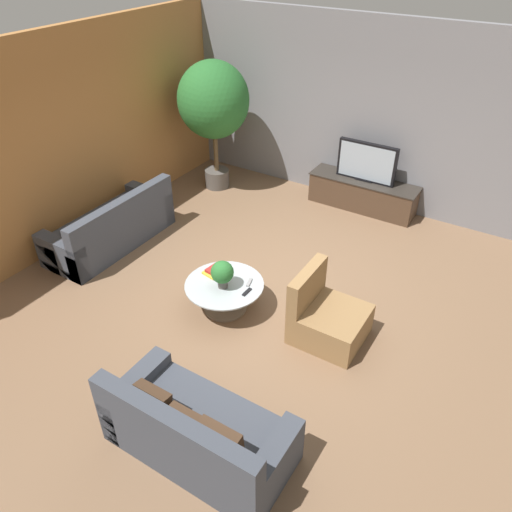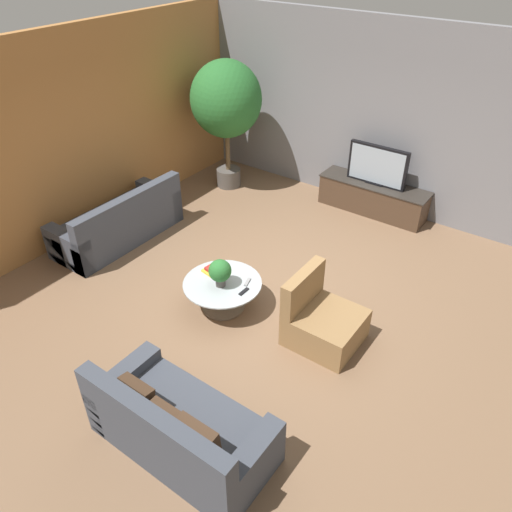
{
  "view_description": "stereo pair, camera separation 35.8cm",
  "coord_description": "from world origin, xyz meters",
  "px_view_note": "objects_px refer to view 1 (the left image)",
  "views": [
    {
      "loc": [
        2.65,
        -4.42,
        4.22
      ],
      "look_at": [
        -0.13,
        0.06,
        0.55
      ],
      "focal_mm": 35.0,
      "sensor_mm": 36.0,
      "label": 1
    },
    {
      "loc": [
        2.95,
        -4.22,
        4.22
      ],
      "look_at": [
        -0.13,
        0.06,
        0.55
      ],
      "focal_mm": 35.0,
      "sensor_mm": 36.0,
      "label": 2
    }
  ],
  "objects_px": {
    "couch_near_entry": "(197,432)",
    "potted_plant_tabletop": "(222,273)",
    "couch_by_wall": "(112,228)",
    "potted_palm_tall": "(214,103)",
    "coffee_table": "(225,291)",
    "television": "(367,162)",
    "media_console": "(363,193)",
    "armchair_wicker": "(326,318)"
  },
  "relations": [
    {
      "from": "couch_near_entry",
      "to": "potted_palm_tall",
      "type": "height_order",
      "value": "potted_palm_tall"
    },
    {
      "from": "armchair_wicker",
      "to": "potted_palm_tall",
      "type": "xyz_separation_m",
      "value": [
        -3.4,
        2.55,
        1.28
      ]
    },
    {
      "from": "couch_near_entry",
      "to": "coffee_table",
      "type": "bearing_deg",
      "value": -62.25
    },
    {
      "from": "potted_palm_tall",
      "to": "armchair_wicker",
      "type": "bearing_deg",
      "value": -36.85
    },
    {
      "from": "coffee_table",
      "to": "couch_by_wall",
      "type": "height_order",
      "value": "couch_by_wall"
    },
    {
      "from": "television",
      "to": "coffee_table",
      "type": "distance_m",
      "value": 3.49
    },
    {
      "from": "coffee_table",
      "to": "couch_near_entry",
      "type": "xyz_separation_m",
      "value": [
        0.97,
        -1.84,
        0.01
      ]
    },
    {
      "from": "media_console",
      "to": "armchair_wicker",
      "type": "relative_size",
      "value": 2.12
    },
    {
      "from": "coffee_table",
      "to": "potted_palm_tall",
      "type": "bearing_deg",
      "value": 127.1
    },
    {
      "from": "media_console",
      "to": "potted_plant_tabletop",
      "type": "xyz_separation_m",
      "value": [
        -0.46,
        -3.47,
        0.34
      ]
    },
    {
      "from": "couch_by_wall",
      "to": "couch_near_entry",
      "type": "distance_m",
      "value": 3.93
    },
    {
      "from": "coffee_table",
      "to": "couch_by_wall",
      "type": "relative_size",
      "value": 0.49
    },
    {
      "from": "potted_palm_tall",
      "to": "potted_plant_tabletop",
      "type": "distance_m",
      "value": 3.66
    },
    {
      "from": "media_console",
      "to": "armchair_wicker",
      "type": "height_order",
      "value": "armchair_wicker"
    },
    {
      "from": "coffee_table",
      "to": "armchair_wicker",
      "type": "height_order",
      "value": "armchair_wicker"
    },
    {
      "from": "television",
      "to": "coffee_table",
      "type": "relative_size",
      "value": 1.0
    },
    {
      "from": "television",
      "to": "potted_plant_tabletop",
      "type": "xyz_separation_m",
      "value": [
        -0.46,
        -3.47,
        -0.23
      ]
    },
    {
      "from": "couch_by_wall",
      "to": "armchair_wicker",
      "type": "relative_size",
      "value": 2.33
    },
    {
      "from": "television",
      "to": "couch_by_wall",
      "type": "xyz_separation_m",
      "value": [
        -2.78,
        -3.07,
        -0.55
      ]
    },
    {
      "from": "couch_by_wall",
      "to": "potted_plant_tabletop",
      "type": "distance_m",
      "value": 2.38
    },
    {
      "from": "potted_plant_tabletop",
      "to": "potted_palm_tall",
      "type": "bearing_deg",
      "value": 126.8
    },
    {
      "from": "armchair_wicker",
      "to": "media_console",
      "type": "bearing_deg",
      "value": 14.49
    },
    {
      "from": "media_console",
      "to": "television",
      "type": "height_order",
      "value": "television"
    },
    {
      "from": "couch_near_entry",
      "to": "potted_plant_tabletop",
      "type": "xyz_separation_m",
      "value": [
        -0.95,
        1.78,
        0.32
      ]
    },
    {
      "from": "television",
      "to": "potted_palm_tall",
      "type": "bearing_deg",
      "value": -166.09
    },
    {
      "from": "coffee_table",
      "to": "couch_by_wall",
      "type": "bearing_deg",
      "value": 171.45
    },
    {
      "from": "media_console",
      "to": "couch_by_wall",
      "type": "xyz_separation_m",
      "value": [
        -2.78,
        -3.07,
        0.02
      ]
    },
    {
      "from": "armchair_wicker",
      "to": "potted_plant_tabletop",
      "type": "distance_m",
      "value": 1.35
    },
    {
      "from": "television",
      "to": "couch_by_wall",
      "type": "bearing_deg",
      "value": -132.18
    },
    {
      "from": "potted_plant_tabletop",
      "to": "coffee_table",
      "type": "bearing_deg",
      "value": 107.42
    },
    {
      "from": "couch_near_entry",
      "to": "potted_palm_tall",
      "type": "bearing_deg",
      "value": -56.39
    },
    {
      "from": "media_console",
      "to": "armchair_wicker",
      "type": "xyz_separation_m",
      "value": [
        0.82,
        -3.19,
        0.0
      ]
    },
    {
      "from": "couch_near_entry",
      "to": "potted_plant_tabletop",
      "type": "bearing_deg",
      "value": -61.98
    },
    {
      "from": "media_console",
      "to": "coffee_table",
      "type": "distance_m",
      "value": 3.45
    },
    {
      "from": "potted_plant_tabletop",
      "to": "couch_near_entry",
      "type": "bearing_deg",
      "value": -61.98
    },
    {
      "from": "potted_palm_tall",
      "to": "potted_plant_tabletop",
      "type": "xyz_separation_m",
      "value": [
        2.12,
        -2.83,
        -0.95
      ]
    },
    {
      "from": "media_console",
      "to": "couch_near_entry",
      "type": "xyz_separation_m",
      "value": [
        0.49,
        -5.25,
        0.02
      ]
    },
    {
      "from": "armchair_wicker",
      "to": "coffee_table",
      "type": "bearing_deg",
      "value": 100.02
    },
    {
      "from": "couch_by_wall",
      "to": "armchair_wicker",
      "type": "distance_m",
      "value": 3.6
    },
    {
      "from": "armchair_wicker",
      "to": "potted_plant_tabletop",
      "type": "bearing_deg",
      "value": 102.41
    },
    {
      "from": "media_console",
      "to": "couch_near_entry",
      "type": "bearing_deg",
      "value": -84.65
    },
    {
      "from": "television",
      "to": "couch_near_entry",
      "type": "bearing_deg",
      "value": -84.65
    }
  ]
}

